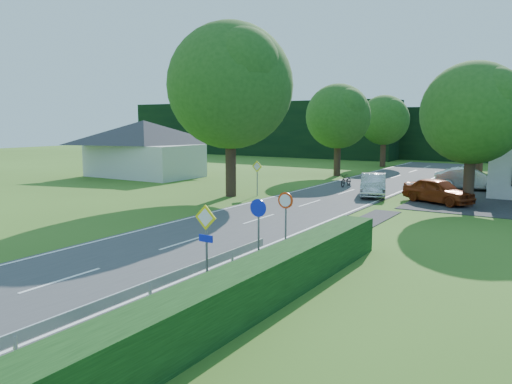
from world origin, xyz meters
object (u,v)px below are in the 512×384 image
Objects in this scene: parasol at (500,182)px; parked_car_red at (438,191)px; motorcycle at (346,180)px; parked_car_silver_a at (470,179)px; streetlight at (470,131)px; moving_car at (373,185)px.

parked_car_red is at bearing -114.96° from parasol.
motorcycle is 0.38× the size of parked_car_silver_a.
streetlight is 5.81m from parasol.
moving_car is at bearing -48.30° from motorcycle.
streetlight is 4.22× the size of motorcycle.
parasol is at bearing -134.28° from parked_car_silver_a.
motorcycle is 10.83m from parasol.
parasol is (1.46, 4.37, -3.54)m from streetlight.
streetlight is 1.76× the size of parked_car_red.
parasol is at bearing 18.18° from moving_car.
parasol is (2.81, 6.05, 0.11)m from parked_car_red.
parked_car_silver_a is (0.62, 7.56, 0.05)m from parked_car_red.
motorcycle is at bearing -172.05° from parasol.
streetlight is 6.89m from moving_car.
moving_car is 8.51m from parked_car_silver_a.
parked_car_red is at bearing -30.45° from motorcycle.
parked_car_silver_a reaches higher than motorcycle.
streetlight is 6.93m from parked_car_silver_a.
parked_car_silver_a is 2.56× the size of parasol.
parked_car_red is (7.91, -4.55, 0.28)m from motorcycle.
parasol is at bearing 7.42° from motorcycle.
parasol reaches higher than parked_car_red.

